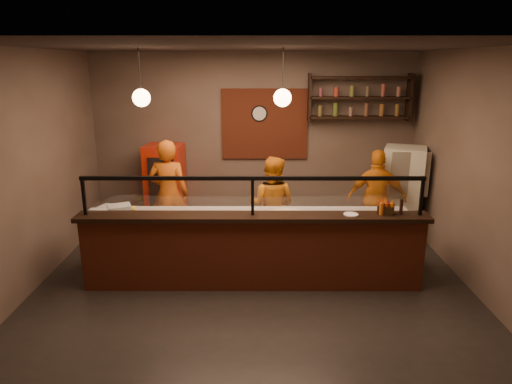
{
  "coord_description": "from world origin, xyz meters",
  "views": [
    {
      "loc": [
        0.06,
        -6.04,
        3.01
      ],
      "look_at": [
        0.04,
        0.3,
        1.2
      ],
      "focal_mm": 32.0,
      "sensor_mm": 36.0,
      "label": 1
    }
  ],
  "objects_px": {
    "wall_clock": "(259,113)",
    "pepper_mill": "(401,207)",
    "cook_left": "(169,194)",
    "pizza_dough": "(287,214)",
    "red_cooler": "(166,186)",
    "cook_right": "(377,199)",
    "condiment_caddy": "(386,209)",
    "fridge": "(402,193)",
    "cook_mid": "(272,205)"
  },
  "relations": [
    {
      "from": "wall_clock",
      "to": "pepper_mill",
      "type": "bearing_deg",
      "value": -55.46
    },
    {
      "from": "cook_left",
      "to": "pizza_dough",
      "type": "height_order",
      "value": "cook_left"
    },
    {
      "from": "pepper_mill",
      "to": "red_cooler",
      "type": "bearing_deg",
      "value": 146.31
    },
    {
      "from": "cook_right",
      "to": "pizza_dough",
      "type": "relative_size",
      "value": 3.18
    },
    {
      "from": "pepper_mill",
      "to": "condiment_caddy",
      "type": "bearing_deg",
      "value": 173.49
    },
    {
      "from": "wall_clock",
      "to": "red_cooler",
      "type": "relative_size",
      "value": 0.19
    },
    {
      "from": "red_cooler",
      "to": "cook_left",
      "type": "bearing_deg",
      "value": -72.49
    },
    {
      "from": "red_cooler",
      "to": "cook_right",
      "type": "bearing_deg",
      "value": -10.72
    },
    {
      "from": "pizza_dough",
      "to": "fridge",
      "type": "bearing_deg",
      "value": 34.4
    },
    {
      "from": "pizza_dough",
      "to": "condiment_caddy",
      "type": "xyz_separation_m",
      "value": [
        1.28,
        -0.44,
        0.21
      ]
    },
    {
      "from": "wall_clock",
      "to": "condiment_caddy",
      "type": "bearing_deg",
      "value": -58.15
    },
    {
      "from": "cook_mid",
      "to": "fridge",
      "type": "height_order",
      "value": "fridge"
    },
    {
      "from": "cook_mid",
      "to": "pizza_dough",
      "type": "distance_m",
      "value": 0.8
    },
    {
      "from": "red_cooler",
      "to": "pizza_dough",
      "type": "bearing_deg",
      "value": -39.03
    },
    {
      "from": "wall_clock",
      "to": "cook_right",
      "type": "xyz_separation_m",
      "value": [
        1.95,
        -1.23,
        -1.28
      ]
    },
    {
      "from": "cook_right",
      "to": "pepper_mill",
      "type": "relative_size",
      "value": 7.91
    },
    {
      "from": "cook_mid",
      "to": "red_cooler",
      "type": "xyz_separation_m",
      "value": [
        -1.95,
        1.18,
        -0.01
      ]
    },
    {
      "from": "pizza_dough",
      "to": "condiment_caddy",
      "type": "height_order",
      "value": "condiment_caddy"
    },
    {
      "from": "fridge",
      "to": "red_cooler",
      "type": "xyz_separation_m",
      "value": [
        -4.25,
        0.51,
        -0.03
      ]
    },
    {
      "from": "cook_mid",
      "to": "pepper_mill",
      "type": "relative_size",
      "value": 7.63
    },
    {
      "from": "wall_clock",
      "to": "fridge",
      "type": "height_order",
      "value": "wall_clock"
    },
    {
      "from": "red_cooler",
      "to": "condiment_caddy",
      "type": "xyz_separation_m",
      "value": [
        3.43,
        -2.39,
        0.33
      ]
    },
    {
      "from": "wall_clock",
      "to": "pepper_mill",
      "type": "relative_size",
      "value": 1.44
    },
    {
      "from": "cook_mid",
      "to": "fridge",
      "type": "distance_m",
      "value": 2.39
    },
    {
      "from": "wall_clock",
      "to": "cook_left",
      "type": "relative_size",
      "value": 0.16
    },
    {
      "from": "pizza_dough",
      "to": "cook_left",
      "type": "bearing_deg",
      "value": 152.06
    },
    {
      "from": "cook_left",
      "to": "pizza_dough",
      "type": "distance_m",
      "value": 2.16
    },
    {
      "from": "cook_left",
      "to": "cook_mid",
      "type": "bearing_deg",
      "value": 176.29
    },
    {
      "from": "cook_mid",
      "to": "cook_right",
      "type": "bearing_deg",
      "value": -151.35
    },
    {
      "from": "wall_clock",
      "to": "cook_right",
      "type": "distance_m",
      "value": 2.63
    },
    {
      "from": "pizza_dough",
      "to": "condiment_caddy",
      "type": "relative_size",
      "value": 2.53
    },
    {
      "from": "wall_clock",
      "to": "pepper_mill",
      "type": "xyz_separation_m",
      "value": [
        1.88,
        -2.73,
        -0.94
      ]
    },
    {
      "from": "wall_clock",
      "to": "fridge",
      "type": "xyz_separation_m",
      "value": [
        2.5,
        -0.82,
        -1.29
      ]
    },
    {
      "from": "cook_left",
      "to": "red_cooler",
      "type": "height_order",
      "value": "cook_left"
    },
    {
      "from": "wall_clock",
      "to": "fridge",
      "type": "relative_size",
      "value": 0.19
    },
    {
      "from": "condiment_caddy",
      "to": "pizza_dough",
      "type": "bearing_deg",
      "value": 160.95
    },
    {
      "from": "cook_mid",
      "to": "cook_right",
      "type": "xyz_separation_m",
      "value": [
        1.75,
        0.26,
        0.03
      ]
    },
    {
      "from": "pepper_mill",
      "to": "wall_clock",
      "type": "bearing_deg",
      "value": 124.54
    },
    {
      "from": "cook_mid",
      "to": "pizza_dough",
      "type": "relative_size",
      "value": 3.06
    },
    {
      "from": "wall_clock",
      "to": "cook_left",
      "type": "height_order",
      "value": "wall_clock"
    },
    {
      "from": "cook_right",
      "to": "red_cooler",
      "type": "bearing_deg",
      "value": -6.66
    },
    {
      "from": "pizza_dough",
      "to": "wall_clock",
      "type": "bearing_deg",
      "value": 99.99
    },
    {
      "from": "red_cooler",
      "to": "pizza_dough",
      "type": "xyz_separation_m",
      "value": [
        2.14,
        -1.95,
        0.12
      ]
    },
    {
      "from": "fridge",
      "to": "condiment_caddy",
      "type": "bearing_deg",
      "value": -93.71
    },
    {
      "from": "cook_right",
      "to": "pepper_mill",
      "type": "bearing_deg",
      "value": 94.5
    },
    {
      "from": "cook_mid",
      "to": "fridge",
      "type": "bearing_deg",
      "value": -143.59
    },
    {
      "from": "wall_clock",
      "to": "pizza_dough",
      "type": "relative_size",
      "value": 0.58
    },
    {
      "from": "cook_left",
      "to": "pizza_dough",
      "type": "relative_size",
      "value": 3.5
    },
    {
      "from": "red_cooler",
      "to": "pizza_dough",
      "type": "distance_m",
      "value": 2.9
    },
    {
      "from": "cook_mid",
      "to": "fridge",
      "type": "xyz_separation_m",
      "value": [
        2.3,
        0.67,
        0.01
      ]
    }
  ]
}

